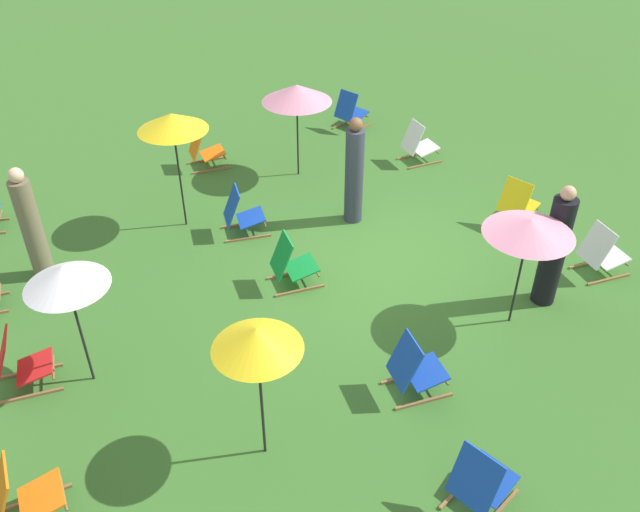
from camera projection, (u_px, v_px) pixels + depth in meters
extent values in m
plane|color=#386B28|center=(386.00, 260.00, 10.31)|extent=(40.00, 40.00, 0.00)
cube|color=olive|center=(527.00, 225.00, 11.09)|extent=(0.24, 0.74, 0.04)
cube|color=olive|center=(504.00, 216.00, 11.34)|extent=(0.24, 0.74, 0.04)
cube|color=yellow|center=(521.00, 206.00, 11.13)|extent=(0.58, 0.55, 0.13)
cube|color=yellow|center=(515.00, 198.00, 10.79)|extent=(0.53, 0.37, 0.57)
cylinder|color=olive|center=(527.00, 205.00, 11.29)|extent=(0.43, 0.15, 0.03)
cube|color=olive|center=(31.00, 396.00, 7.97)|extent=(0.19, 0.75, 0.04)
cube|color=olive|center=(32.00, 371.00, 8.31)|extent=(0.19, 0.75, 0.04)
cube|color=red|center=(35.00, 367.00, 8.02)|extent=(0.56, 0.52, 0.13)
cube|color=red|center=(2.00, 356.00, 7.78)|extent=(0.52, 0.34, 0.57)
cylinder|color=olive|center=(53.00, 367.00, 8.11)|extent=(0.44, 0.11, 0.03)
cube|color=olive|center=(424.00, 401.00, 7.90)|extent=(0.19, 0.75, 0.04)
cube|color=olive|center=(409.00, 376.00, 8.24)|extent=(0.19, 0.75, 0.04)
cube|color=#1947B7|center=(426.00, 372.00, 7.95)|extent=(0.56, 0.52, 0.13)
cube|color=#1947B7|center=(405.00, 361.00, 7.71)|extent=(0.52, 0.34, 0.57)
cylinder|color=olive|center=(440.00, 372.00, 8.04)|extent=(0.44, 0.12, 0.03)
cube|color=olive|center=(248.00, 238.00, 10.77)|extent=(0.23, 0.74, 0.04)
cube|color=olive|center=(244.00, 224.00, 11.11)|extent=(0.23, 0.74, 0.04)
cube|color=#1947B7|center=(251.00, 218.00, 10.82)|extent=(0.57, 0.54, 0.13)
cube|color=#1947B7|center=(232.00, 206.00, 10.59)|extent=(0.53, 0.36, 0.57)
cylinder|color=olive|center=(263.00, 220.00, 10.90)|extent=(0.43, 0.14, 0.03)
cube|color=olive|center=(34.00, 499.00, 6.82)|extent=(0.09, 0.76, 0.04)
cube|color=orange|center=(41.00, 497.00, 6.55)|extent=(0.51, 0.47, 0.13)
cube|color=orange|center=(1.00, 491.00, 6.28)|extent=(0.50, 0.28, 0.57)
cylinder|color=olive|center=(63.00, 493.00, 6.66)|extent=(0.44, 0.06, 0.03)
cylinder|color=olive|center=(0.00, 293.00, 9.32)|extent=(0.44, 0.11, 0.03)
cube|color=olive|center=(609.00, 279.00, 9.87)|extent=(0.18, 0.75, 0.04)
cube|color=olive|center=(590.00, 263.00, 10.21)|extent=(0.18, 0.75, 0.04)
cube|color=white|center=(609.00, 256.00, 9.92)|extent=(0.55, 0.52, 0.13)
cube|color=white|center=(597.00, 245.00, 9.67)|extent=(0.52, 0.33, 0.57)
cylinder|color=olive|center=(618.00, 258.00, 10.01)|extent=(0.44, 0.11, 0.03)
cube|color=olive|center=(300.00, 291.00, 9.65)|extent=(0.18, 0.75, 0.04)
cube|color=olive|center=(291.00, 274.00, 9.98)|extent=(0.18, 0.75, 0.04)
cube|color=#148C38|center=(302.00, 267.00, 9.70)|extent=(0.55, 0.52, 0.13)
cube|color=#148C38|center=(281.00, 256.00, 9.45)|extent=(0.52, 0.33, 0.57)
cylinder|color=olive|center=(314.00, 268.00, 9.79)|extent=(0.44, 0.11, 0.03)
cube|color=olive|center=(462.00, 486.00, 6.94)|extent=(0.22, 0.75, 0.04)
cube|color=#1947B7|center=(488.00, 479.00, 6.72)|extent=(0.57, 0.54, 0.13)
cube|color=#1947B7|center=(475.00, 479.00, 6.39)|extent=(0.53, 0.36, 0.57)
cylinder|color=olive|center=(498.00, 471.00, 6.88)|extent=(0.43, 0.13, 0.03)
cube|color=olive|center=(359.00, 129.00, 14.24)|extent=(0.25, 0.74, 0.04)
cube|color=olive|center=(344.00, 123.00, 14.48)|extent=(0.25, 0.74, 0.04)
cube|color=#1947B7|center=(355.00, 114.00, 14.27)|extent=(0.58, 0.55, 0.13)
cube|color=#1947B7|center=(346.00, 106.00, 13.93)|extent=(0.53, 0.37, 0.57)
cylinder|color=olive|center=(361.00, 114.00, 14.43)|extent=(0.43, 0.15, 0.03)
cylinder|color=olive|center=(0.00, 217.00, 10.97)|extent=(0.43, 0.15, 0.03)
cube|color=olive|center=(425.00, 165.00, 12.88)|extent=(0.12, 0.76, 0.04)
cube|color=olive|center=(413.00, 156.00, 13.21)|extent=(0.12, 0.76, 0.04)
cube|color=white|center=(425.00, 148.00, 12.93)|extent=(0.52, 0.48, 0.13)
cube|color=white|center=(413.00, 137.00, 12.67)|extent=(0.50, 0.30, 0.57)
cylinder|color=olive|center=(433.00, 149.00, 13.04)|extent=(0.44, 0.08, 0.03)
cube|color=olive|center=(211.00, 170.00, 12.70)|extent=(0.16, 0.76, 0.04)
cube|color=olive|center=(206.00, 160.00, 13.03)|extent=(0.16, 0.76, 0.04)
cube|color=orange|center=(213.00, 153.00, 12.75)|extent=(0.54, 0.50, 0.13)
cube|color=orange|center=(196.00, 142.00, 12.50)|extent=(0.51, 0.32, 0.57)
cylinder|color=olive|center=(223.00, 154.00, 12.85)|extent=(0.44, 0.10, 0.03)
cylinder|color=black|center=(261.00, 395.00, 6.81)|extent=(0.03, 0.03, 1.79)
cone|color=yellow|center=(257.00, 339.00, 6.35)|extent=(0.92, 0.92, 0.26)
cylinder|color=black|center=(179.00, 173.00, 10.58)|extent=(0.03, 0.03, 1.97)
cone|color=yellow|center=(172.00, 122.00, 10.07)|extent=(1.10, 1.10, 0.27)
cylinder|color=black|center=(519.00, 273.00, 8.66)|extent=(0.03, 0.03, 1.64)
cone|color=pink|center=(530.00, 227.00, 8.24)|extent=(1.17, 1.17, 0.22)
cylinder|color=black|center=(298.00, 132.00, 12.11)|extent=(0.03, 0.03, 1.74)
cone|color=pink|center=(297.00, 93.00, 11.68)|extent=(1.27, 1.27, 0.31)
cylinder|color=black|center=(79.00, 327.00, 7.73)|extent=(0.03, 0.03, 1.73)
cone|color=white|center=(65.00, 276.00, 7.30)|extent=(0.97, 0.97, 0.28)
cylinder|color=#333847|center=(354.00, 177.00, 10.81)|extent=(0.38, 0.38, 1.65)
sphere|color=brown|center=(356.00, 125.00, 10.28)|extent=(0.23, 0.23, 0.23)
cylinder|color=#72664C|center=(32.00, 230.00, 9.53)|extent=(0.38, 0.38, 1.61)
sphere|color=beige|center=(16.00, 175.00, 9.01)|extent=(0.22, 0.22, 0.22)
cylinder|color=black|center=(554.00, 252.00, 9.02)|extent=(0.43, 0.43, 1.68)
sphere|color=tan|center=(568.00, 193.00, 8.48)|extent=(0.20, 0.20, 0.20)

